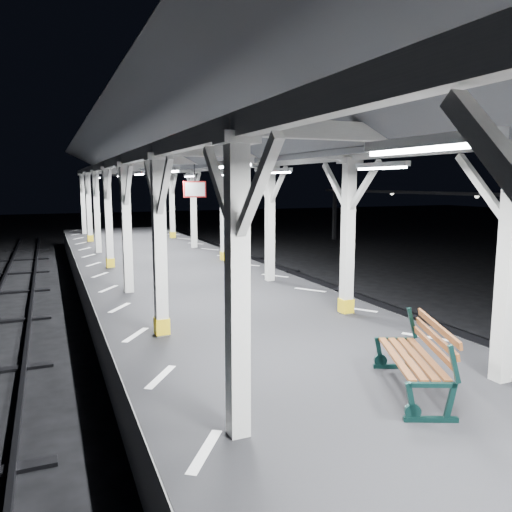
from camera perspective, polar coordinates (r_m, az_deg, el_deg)
ground at (r=8.79m, az=5.96°, el=-17.34°), size 120.00×120.00×0.00m
platform at (r=8.58m, az=6.02°, el=-14.33°), size 6.00×50.00×1.00m
hazard_stripes_left at (r=7.60m, az=-10.83°, el=-13.42°), size 1.00×48.00×0.01m
hazard_stripes_right at (r=9.77m, az=18.93°, el=-8.76°), size 1.00×48.00×0.01m
canopy at (r=7.94m, az=6.53°, el=13.76°), size 5.40×49.00×4.65m
bench_mid at (r=7.15m, az=18.19°, el=-10.75°), size 1.32×1.89×0.96m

